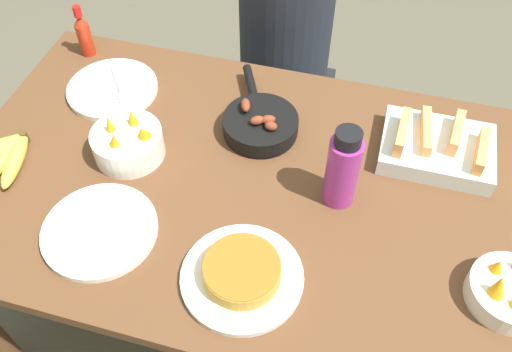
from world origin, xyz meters
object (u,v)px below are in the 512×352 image
Objects in this scene: banana_bunch at (2,155)px; empty_plate_near_front at (113,89)px; empty_plate_far_left at (100,230)px; hot_sauce_bottle at (84,34)px; person_figure at (284,71)px; frittata_plate_center at (242,274)px; water_bottle at (343,169)px; fruit_bowl_citrus at (128,142)px; skillet at (260,124)px; fruit_bowl_mango at (509,291)px; melon_tray at (437,147)px.

empty_plate_near_front is (0.15, 0.32, -0.01)m from banana_bunch.
empty_plate_far_left is 1.62× the size of hot_sauce_bottle.
person_figure is (0.21, 0.94, -0.23)m from empty_plate_far_left.
empty_plate_near_front is at bearing 137.59° from frittata_plate_center.
person_figure reaches higher than water_bottle.
fruit_bowl_citrus is at bearing 144.32° from frittata_plate_center.
person_figure is (-0.29, 0.69, -0.33)m from water_bottle.
water_bottle is at bearing -149.76° from skillet.
empty_plate_far_left is (0.34, -0.14, -0.01)m from banana_bunch.
water_bottle is at bearing -16.79° from empty_plate_near_front.
frittata_plate_center is 0.72m from empty_plate_near_front.
fruit_bowl_mango reaches higher than empty_plate_near_front.
frittata_plate_center is 1.03× the size of empty_plate_near_front.
skillet is 0.27× the size of person_figure.
banana_bunch is 0.35m from empty_plate_near_front.
person_figure is at bearing 32.32° from hot_sauce_bottle.
banana_bunch is at bearing -172.48° from water_bottle.
water_bottle is at bearing 0.27° from fruit_bowl_citrus.
water_bottle is at bearing 155.93° from fruit_bowl_mango.
water_bottle reaches higher than skillet.
fruit_bowl_citrus is at bearing 97.69° from empty_plate_far_left.
fruit_bowl_citrus reaches higher than empty_plate_far_left.
water_bottle is at bearing -67.05° from person_figure.
frittata_plate_center is at bearing -35.68° from fruit_bowl_citrus.
fruit_bowl_citrus is (-0.30, -0.17, 0.01)m from skillet.
hot_sauce_bottle reaches higher than fruit_bowl_mango.
melon_tray is 0.78m from fruit_bowl_citrus.
frittata_plate_center is 1.56× the size of fruit_bowl_mango.
melon_tray is at bearing 31.74° from empty_plate_far_left.
frittata_plate_center is 1.01m from person_figure.
hot_sauce_bottle is at bearing 89.04° from banana_bunch.
skillet is at bearing 29.15° from fruit_bowl_citrus.
fruit_bowl_mango is 1.13m from person_figure.
skillet is (-0.46, -0.03, -0.00)m from melon_tray.
fruit_bowl_citrus is 0.15× the size of person_figure.
melon_tray is 0.75m from person_figure.
empty_plate_far_left is 0.25m from fruit_bowl_citrus.
water_bottle is (0.69, -0.21, 0.10)m from empty_plate_near_front.
fruit_bowl_mango is at bearing -19.48° from empty_plate_near_front.
fruit_bowl_citrus is (-0.76, -0.20, 0.01)m from melon_tray.
banana_bunch is at bearing 166.42° from frittata_plate_center.
empty_plate_near_front is 1.14m from fruit_bowl_mango.
empty_plate_near_front is (-0.45, 0.04, -0.02)m from skillet.
person_figure is at bearing 55.59° from banana_bunch.
person_figure is (0.54, 0.34, -0.30)m from hot_sauce_bottle.
empty_plate_far_left is 1.48× the size of fruit_bowl_citrus.
hot_sauce_bottle is at bearing 118.81° from empty_plate_far_left.
melon_tray is 1.06m from hot_sauce_bottle.
empty_plate_near_front is at bearing 59.49° from skillet.
empty_plate_far_left is 1.19× the size of water_bottle.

